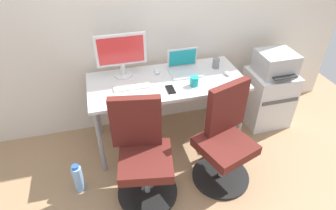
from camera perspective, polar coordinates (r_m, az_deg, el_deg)
ground_plane at (r=3.24m, az=-0.23°, el=-6.49°), size 5.28×5.28×0.00m
back_wall at (r=2.94m, az=-2.48°, el=18.38°), size 4.40×0.04×2.60m
desk at (r=2.83m, az=-0.26°, el=3.71°), size 1.52×0.68×0.75m
office_chair_left at (r=2.46m, az=-5.02°, el=-9.98°), size 0.54×0.54×0.94m
office_chair_right at (r=2.63m, az=11.22°, el=-6.89°), size 0.56×0.56×0.94m
side_cabinet at (r=3.49m, az=19.15°, el=1.44°), size 0.48×0.46×0.64m
printer at (r=3.27m, az=20.66°, el=7.81°), size 0.38×0.40×0.24m
water_bottle_on_floor at (r=2.77m, az=-17.45°, el=-13.74°), size 0.09×0.09×0.31m
desktop_monitor at (r=2.79m, az=-9.32°, el=10.29°), size 0.48×0.18×0.43m
open_laptop at (r=2.91m, az=3.28°, el=7.63°), size 0.31×0.26×0.23m
keyboard_by_monitor at (r=2.56m, az=-8.03°, el=1.63°), size 0.34×0.12×0.02m
keyboard_by_laptop at (r=2.70m, az=-7.25°, el=3.71°), size 0.34×0.12×0.02m
mouse_by_monitor at (r=2.91m, az=-2.20°, el=6.69°), size 0.06×0.10×0.03m
mouse_by_laptop at (r=2.93m, az=11.65°, el=6.23°), size 0.06×0.10×0.03m
coffee_mug at (r=2.69m, az=5.26°, el=4.72°), size 0.08×0.08×0.09m
pen_cup at (r=3.02m, az=9.53°, el=8.22°), size 0.07×0.07×0.10m
phone_near_monitor at (r=2.64m, az=0.51°, el=3.13°), size 0.07×0.14×0.01m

